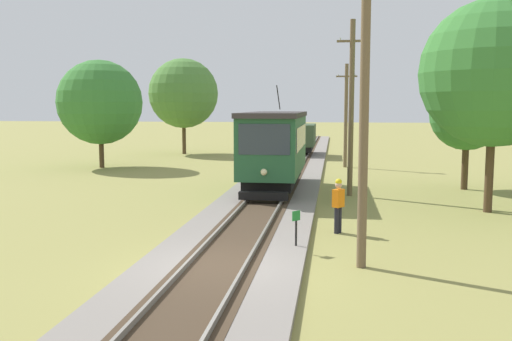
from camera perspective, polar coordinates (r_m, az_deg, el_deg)
ground_plane at (r=13.94m, az=-3.96°, el=-10.47°), size 260.00×260.00×0.00m
track_ballast at (r=13.91m, az=-3.97°, el=-10.12°), size 4.20×120.00×0.18m
sleeper_bed at (r=13.88m, az=-3.97°, el=-9.74°), size 2.04×120.00×0.01m
rail_left at (r=14.03m, az=-6.89°, el=-9.32°), size 0.07×120.00×0.14m
rail_right at (r=13.74m, az=-0.99°, el=-9.62°), size 0.07×120.00×0.14m
red_tram at (r=26.27m, az=1.95°, el=2.48°), size 2.60×8.54×4.79m
freight_car at (r=45.49m, az=4.56°, el=3.42°), size 2.40×5.20×2.31m
utility_pole_foreground at (r=14.24m, az=11.10°, el=6.68°), size 1.40×0.66×8.08m
utility_pole_near_tram at (r=25.57m, az=9.79°, el=6.49°), size 1.40×0.24×7.95m
utility_pole_mid at (r=37.67m, az=9.25°, el=5.72°), size 1.40×0.28×6.90m
trackside_signal_marker at (r=15.68m, az=4.15°, el=-6.01°), size 0.21×0.21×1.18m
track_worker at (r=18.07m, az=8.48°, el=-3.35°), size 0.41×0.45×1.78m
tree_left_near at (r=48.08m, az=-7.49°, el=7.88°), size 5.92×5.92×8.15m
tree_right_near at (r=23.07m, az=23.34°, el=9.18°), size 5.61×5.61×8.15m
tree_right_far at (r=29.00m, az=20.94°, el=5.50°), size 3.62×3.62×5.56m
tree_horizon at (r=38.32m, az=-15.79°, el=6.77°), size 5.58×5.58×7.15m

